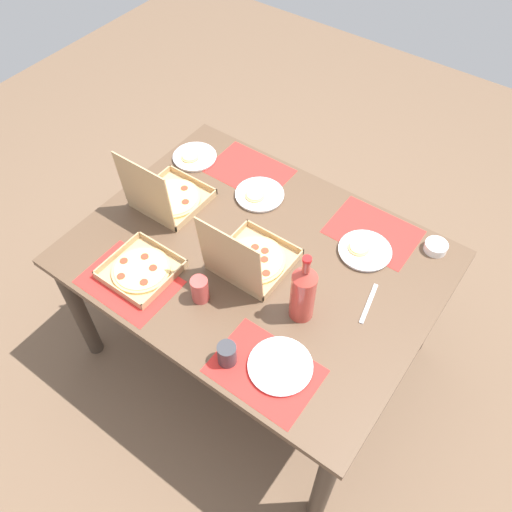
{
  "coord_description": "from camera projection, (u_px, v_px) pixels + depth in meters",
  "views": [
    {
      "loc": [
        -0.78,
        1.08,
        2.37
      ],
      "look_at": [
        0.0,
        0.0,
        0.73
      ],
      "focal_mm": 37.09,
      "sensor_mm": 36.0,
      "label": 1
    }
  ],
  "objects": [
    {
      "name": "ground_plane",
      "position": [
        256.0,
        346.0,
        2.68
      ],
      "size": [
        6.0,
        6.0,
        0.0
      ],
      "primitive_type": "plane",
      "color": "brown"
    },
    {
      "name": "dining_table",
      "position": [
        256.0,
        271.0,
        2.19
      ],
      "size": [
        1.42,
        1.08,
        0.73
      ],
      "color": "#3F3328",
      "rests_on": "ground_plane"
    },
    {
      "name": "placemat_near_left",
      "position": [
        373.0,
        232.0,
        2.19
      ],
      "size": [
        0.36,
        0.26,
        0.0
      ],
      "primitive_type": "cube",
      "color": "red",
      "rests_on": "dining_table"
    },
    {
      "name": "placemat_near_right",
      "position": [
        249.0,
        171.0,
        2.43
      ],
      "size": [
        0.36,
        0.26,
        0.0
      ],
      "primitive_type": "cube",
      "color": "red",
      "rests_on": "dining_table"
    },
    {
      "name": "placemat_far_left",
      "position": [
        265.0,
        371.0,
        1.8
      ],
      "size": [
        0.36,
        0.26,
        0.0
      ],
      "primitive_type": "cube",
      "color": "red",
      "rests_on": "dining_table"
    },
    {
      "name": "placemat_far_right",
      "position": [
        129.0,
        282.0,
        2.03
      ],
      "size": [
        0.36,
        0.26,
        0.0
      ],
      "primitive_type": "cube",
      "color": "red",
      "rests_on": "dining_table"
    },
    {
      "name": "pizza_box_center",
      "position": [
        250.0,
        260.0,
        2.04
      ],
      "size": [
        0.28,
        0.31,
        0.32
      ],
      "color": "tan",
      "rests_on": "dining_table"
    },
    {
      "name": "pizza_box_corner_left",
      "position": [
        141.0,
        270.0,
        2.05
      ],
      "size": [
        0.26,
        0.26,
        0.04
      ],
      "color": "tan",
      "rests_on": "dining_table"
    },
    {
      "name": "pizza_box_corner_right",
      "position": [
        167.0,
        197.0,
        2.26
      ],
      "size": [
        0.27,
        0.29,
        0.31
      ],
      "color": "tan",
      "rests_on": "dining_table"
    },
    {
      "name": "plate_far_right",
      "position": [
        194.0,
        157.0,
        2.47
      ],
      "size": [
        0.2,
        0.2,
        0.03
      ],
      "color": "white",
      "rests_on": "dining_table"
    },
    {
      "name": "plate_near_right",
      "position": [
        364.0,
        251.0,
        2.12
      ],
      "size": [
        0.21,
        0.21,
        0.03
      ],
      "color": "white",
      "rests_on": "dining_table"
    },
    {
      "name": "plate_middle",
      "position": [
        259.0,
        195.0,
        2.32
      ],
      "size": [
        0.22,
        0.22,
        0.03
      ],
      "color": "white",
      "rests_on": "dining_table"
    },
    {
      "name": "plate_far_left",
      "position": [
        280.0,
        366.0,
        1.8
      ],
      "size": [
        0.22,
        0.22,
        0.02
      ],
      "color": "white",
      "rests_on": "dining_table"
    },
    {
      "name": "soda_bottle",
      "position": [
        303.0,
        292.0,
        1.84
      ],
      "size": [
        0.09,
        0.09,
        0.32
      ],
      "color": "#B2382D",
      "rests_on": "dining_table"
    },
    {
      "name": "cup_clear_right",
      "position": [
        200.0,
        290.0,
        1.94
      ],
      "size": [
        0.07,
        0.07,
        0.11
      ],
      "primitive_type": "cylinder",
      "color": "#BF4742",
      "rests_on": "dining_table"
    },
    {
      "name": "cup_dark",
      "position": [
        227.0,
        354.0,
        1.79
      ],
      "size": [
        0.07,
        0.07,
        0.09
      ],
      "primitive_type": "cylinder",
      "color": "#333338",
      "rests_on": "dining_table"
    },
    {
      "name": "condiment_bowl",
      "position": [
        436.0,
        247.0,
        2.12
      ],
      "size": [
        0.09,
        0.09,
        0.04
      ],
      "primitive_type": "cylinder",
      "color": "white",
      "rests_on": "dining_table"
    },
    {
      "name": "fork_by_far_left",
      "position": [
        369.0,
        303.0,
        1.97
      ],
      "size": [
        0.05,
        0.19,
        0.0
      ],
      "primitive_type": "cube",
      "rotation": [
        0.0,
        0.0,
        1.76
      ],
      "color": "#B7B7BC",
      "rests_on": "dining_table"
    }
  ]
}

